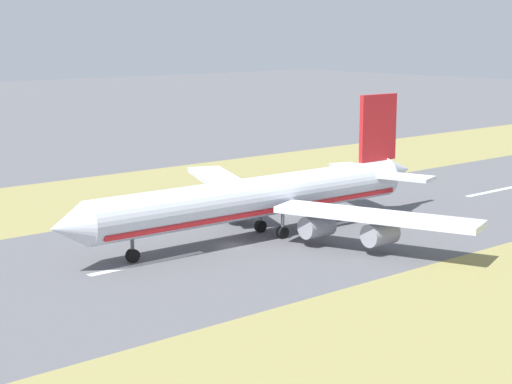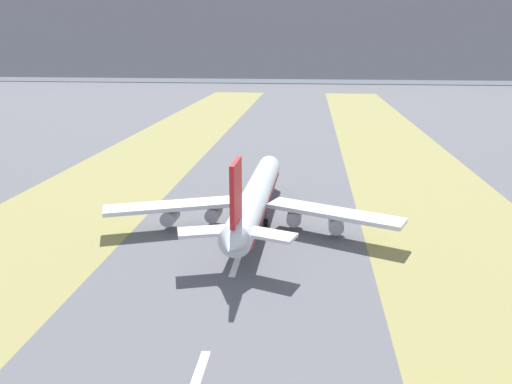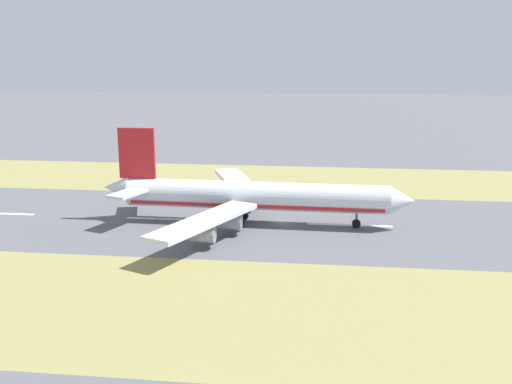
% 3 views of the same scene
% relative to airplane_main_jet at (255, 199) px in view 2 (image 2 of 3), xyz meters
% --- Properties ---
extents(ground_plane, '(800.00, 800.00, 0.00)m').
position_rel_airplane_main_jet_xyz_m(ground_plane, '(-1.17, 7.57, -6.02)').
color(ground_plane, '#56565B').
extents(grass_median_west, '(40.00, 600.00, 0.01)m').
position_rel_airplane_main_jet_xyz_m(grass_median_west, '(-46.17, 7.57, -6.02)').
color(grass_median_west, olive).
rests_on(grass_median_west, ground).
extents(grass_median_east, '(40.00, 600.00, 0.01)m').
position_rel_airplane_main_jet_xyz_m(grass_median_east, '(43.83, 7.57, -6.02)').
color(grass_median_east, olive).
rests_on(grass_median_east, ground).
extents(centreline_dash_mid, '(1.20, 18.00, 0.01)m').
position_rel_airplane_main_jet_xyz_m(centreline_dash_mid, '(-1.17, -18.10, -6.01)').
color(centreline_dash_mid, silver).
rests_on(centreline_dash_mid, ground).
extents(centreline_dash_far, '(1.20, 18.00, 0.01)m').
position_rel_airplane_main_jet_xyz_m(centreline_dash_far, '(-1.17, 21.90, -6.01)').
color(centreline_dash_far, silver).
rests_on(centreline_dash_far, ground).
extents(airplane_main_jet, '(64.11, 67.12, 20.20)m').
position_rel_airplane_main_jet_xyz_m(airplane_main_jet, '(0.00, 0.00, 0.00)').
color(airplane_main_jet, silver).
rests_on(airplane_main_jet, ground).
extents(mountain_ridge, '(800.00, 120.00, 102.86)m').
position_rel_airplane_main_jet_xyz_m(mountain_ridge, '(-1.17, 527.57, 45.41)').
color(mountain_ridge, gray).
rests_on(mountain_ridge, ground).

